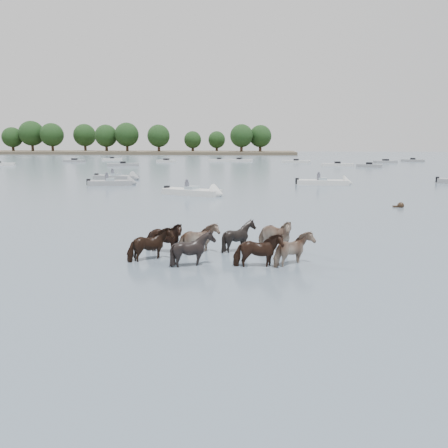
# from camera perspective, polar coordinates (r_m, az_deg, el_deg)

# --- Properties ---
(ground) EXTENTS (400.00, 400.00, 0.00)m
(ground) POSITION_cam_1_polar(r_m,az_deg,el_deg) (16.26, 3.23, -4.75)
(ground) COLOR #4C5D6D
(ground) RESTS_ON ground
(shoreline) EXTENTS (160.00, 30.00, 1.00)m
(shoreline) POSITION_cam_1_polar(r_m,az_deg,el_deg) (180.16, -17.51, 8.79)
(shoreline) COLOR #4C4233
(shoreline) RESTS_ON ground
(pony_herd) EXTENTS (6.81, 4.19, 1.49)m
(pony_herd) POSITION_cam_1_polar(r_m,az_deg,el_deg) (16.56, -0.40, -2.67)
(pony_herd) COLOR black
(pony_herd) RESTS_ON ground
(swimming_pony) EXTENTS (0.72, 0.44, 0.44)m
(swimming_pony) POSITION_cam_1_polar(r_m,az_deg,el_deg) (31.77, 21.70, 2.19)
(swimming_pony) COLOR black
(swimming_pony) RESTS_ON ground
(motorboat_a) EXTENTS (5.09, 2.62, 1.92)m
(motorboat_a) POSITION_cam_1_polar(r_m,az_deg,el_deg) (46.32, -13.47, 5.18)
(motorboat_a) COLOR gray
(motorboat_a) RESTS_ON ground
(motorboat_b) EXTENTS (5.62, 3.53, 1.92)m
(motorboat_b) POSITION_cam_1_polar(r_m,az_deg,el_deg) (36.23, -3.14, 4.05)
(motorboat_b) COLOR silver
(motorboat_b) RESTS_ON ground
(motorboat_c) EXTENTS (5.78, 1.74, 1.92)m
(motorboat_c) POSITION_cam_1_polar(r_m,az_deg,el_deg) (46.74, 13.49, 5.22)
(motorboat_c) COLOR silver
(motorboat_c) RESTS_ON ground
(motorboat_f) EXTENTS (5.95, 2.77, 1.92)m
(motorboat_f) POSITION_cam_1_polar(r_m,az_deg,el_deg) (53.10, -13.00, 5.84)
(motorboat_f) COLOR gray
(motorboat_f) RESTS_ON ground
(distant_flotilla) EXTENTS (106.61, 29.40, 0.93)m
(distant_flotilla) POSITION_cam_1_polar(r_m,az_deg,el_deg) (92.46, 4.64, 7.94)
(distant_flotilla) COLOR silver
(distant_flotilla) RESTS_ON ground
(treeline) EXTENTS (144.78, 20.48, 12.45)m
(treeline) POSITION_cam_1_polar(r_m,az_deg,el_deg) (179.37, -17.52, 10.73)
(treeline) COLOR #382619
(treeline) RESTS_ON ground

